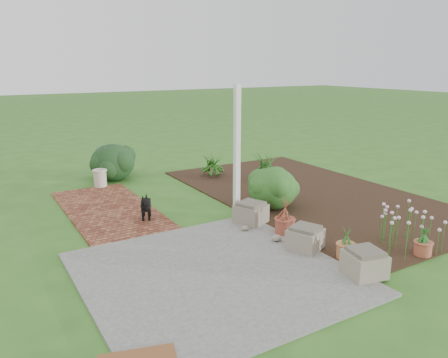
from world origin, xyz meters
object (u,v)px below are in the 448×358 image
black_dog (146,205)px  evergreen_shrub (273,187)px  stone_trough_near (364,264)px  cream_ceramic_urn (100,178)px

black_dog → evergreen_shrub: size_ratio=0.52×
stone_trough_near → evergreen_shrub: bearing=76.7°
black_dog → cream_ceramic_urn: black_dog is taller
stone_trough_near → black_dog: bearing=115.7°
black_dog → evergreen_shrub: bearing=10.2°
cream_ceramic_urn → evergreen_shrub: (2.58, -3.32, 0.21)m
black_dog → cream_ceramic_urn: size_ratio=1.30×
stone_trough_near → cream_ceramic_urn: cream_ceramic_urn is taller
stone_trough_near → evergreen_shrub: evergreen_shrub is taller
stone_trough_near → evergreen_shrub: 3.13m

